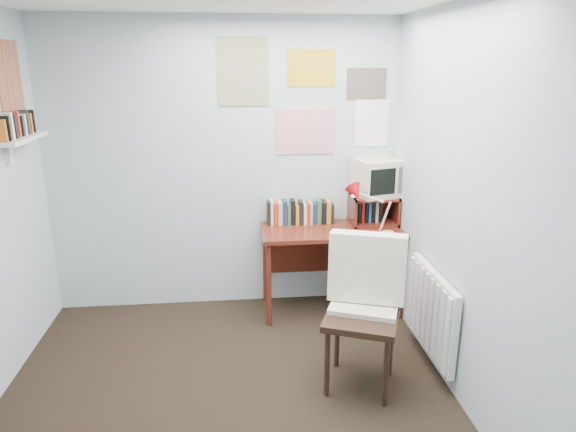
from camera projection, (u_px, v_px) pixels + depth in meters
name	position (u px, v px, depth m)	size (l,w,h in m)	color
ground	(228.00, 428.00, 3.11)	(3.50, 3.50, 0.00)	black
back_wall	(224.00, 168.00, 4.42)	(3.00, 0.02, 2.50)	#AAB7C2
right_wall	(487.00, 224.00, 2.90)	(0.02, 3.50, 2.50)	#AAB7C2
desk	(361.00, 266.00, 4.52)	(1.20, 0.55, 0.76)	maroon
desk_chair	(362.00, 319.00, 3.39)	(0.51, 0.49, 1.01)	black
desk_lamp	(389.00, 214.00, 4.17)	(0.26, 0.22, 0.37)	red
tv_riser	(373.00, 210.00, 4.50)	(0.40, 0.30, 0.25)	maroon
crt_tv	(377.00, 176.00, 4.44)	(0.36, 0.34, 0.35)	beige
book_row	(301.00, 211.00, 4.51)	(0.60, 0.14, 0.22)	maroon
radiator	(432.00, 311.00, 3.66)	(0.09, 0.80, 0.60)	white
wall_shelf	(18.00, 139.00, 3.55)	(0.20, 0.62, 0.24)	white
posters_back	(306.00, 96.00, 4.31)	(1.20, 0.01, 0.90)	white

